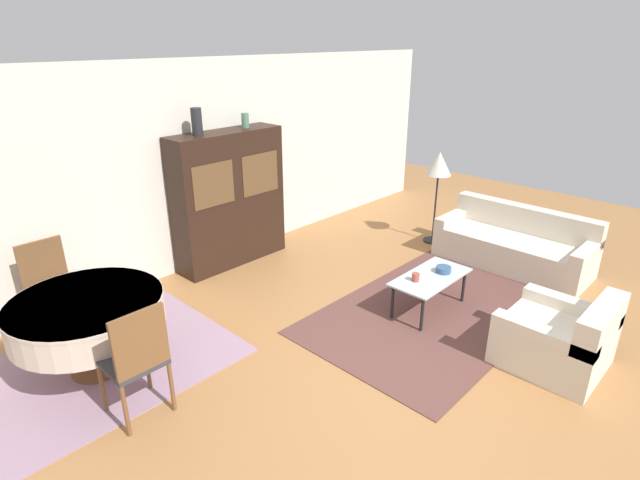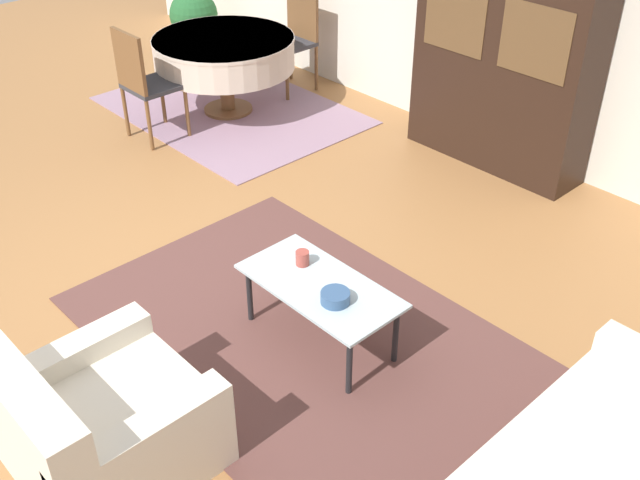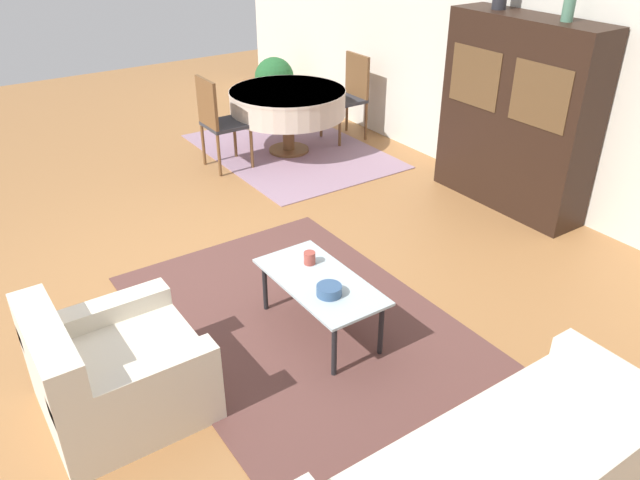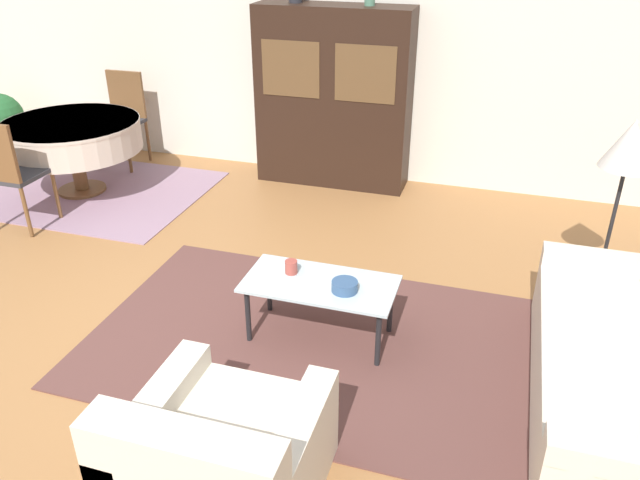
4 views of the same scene
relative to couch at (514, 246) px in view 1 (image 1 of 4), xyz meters
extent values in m
plane|color=#9E6B3D|center=(-3.05, -0.45, -0.29)|extent=(14.00, 14.00, 0.00)
cube|color=beige|center=(-3.05, 3.18, 1.06)|extent=(10.00, 0.06, 2.70)
cube|color=brown|center=(-1.85, 0.10, -0.28)|extent=(3.07, 1.94, 0.01)
cube|color=gray|center=(-4.98, 1.87, -0.28)|extent=(2.50, 1.79, 0.01)
cube|color=beige|center=(-0.05, 0.00, -0.07)|extent=(0.83, 1.99, 0.43)
cube|color=beige|center=(0.26, 0.00, 0.32)|extent=(0.20, 1.99, 0.35)
cube|color=beige|center=(-0.05, -0.91, 0.20)|extent=(0.83, 0.16, 0.12)
cube|color=beige|center=(-0.05, 0.91, 0.20)|extent=(0.83, 0.16, 0.12)
cube|color=beige|center=(-1.90, -1.23, -0.08)|extent=(0.88, 0.91, 0.42)
cube|color=beige|center=(-1.90, -1.58, 0.30)|extent=(0.88, 0.20, 0.34)
cube|color=beige|center=(-2.26, -1.23, 0.19)|extent=(0.16, 0.91, 0.12)
cube|color=beige|center=(-1.54, -1.23, 0.19)|extent=(0.16, 0.91, 0.12)
cylinder|color=black|center=(-2.30, -0.02, -0.07)|extent=(0.04, 0.04, 0.40)
cylinder|color=black|center=(-1.41, -0.02, -0.07)|extent=(0.04, 0.04, 0.40)
cylinder|color=black|center=(-2.30, 0.37, -0.07)|extent=(0.04, 0.04, 0.40)
cylinder|color=black|center=(-1.41, 0.37, -0.07)|extent=(0.04, 0.04, 0.40)
cube|color=silver|center=(-1.86, 0.17, 0.14)|extent=(1.01, 0.50, 0.02)
cube|color=black|center=(-2.56, 2.91, 0.62)|extent=(1.57, 0.44, 1.81)
cube|color=brown|center=(-2.94, 2.69, 0.94)|extent=(0.60, 0.01, 0.54)
cube|color=brown|center=(-2.19, 2.69, 0.94)|extent=(0.60, 0.01, 0.54)
cylinder|color=brown|center=(-4.98, 1.84, -0.26)|extent=(0.48, 0.48, 0.03)
cylinder|color=brown|center=(-4.98, 1.84, -0.05)|extent=(0.14, 0.14, 0.45)
cylinder|color=beige|center=(-4.98, 1.84, 0.32)|extent=(1.35, 1.35, 0.30)
cylinder|color=beige|center=(-4.98, 1.84, 0.45)|extent=(1.36, 1.36, 0.03)
cylinder|color=brown|center=(-5.18, 1.23, -0.04)|extent=(0.04, 0.04, 0.47)
cylinder|color=brown|center=(-4.78, 1.23, -0.04)|extent=(0.04, 0.04, 0.47)
cylinder|color=brown|center=(-5.18, 0.83, -0.04)|extent=(0.04, 0.04, 0.47)
cylinder|color=brown|center=(-4.78, 0.83, -0.04)|extent=(0.04, 0.04, 0.47)
cube|color=#333338|center=(-4.98, 1.03, 0.21)|extent=(0.44, 0.44, 0.04)
cube|color=brown|center=(-4.98, 0.83, 0.49)|extent=(0.44, 0.04, 0.52)
cylinder|color=brown|center=(-4.78, 2.45, -0.04)|extent=(0.04, 0.04, 0.47)
cylinder|color=brown|center=(-5.18, 2.45, -0.04)|extent=(0.04, 0.04, 0.47)
cylinder|color=brown|center=(-4.78, 2.86, -0.04)|extent=(0.04, 0.04, 0.47)
cylinder|color=brown|center=(-5.18, 2.86, -0.04)|extent=(0.04, 0.04, 0.47)
cube|color=#333338|center=(-4.98, 2.65, 0.21)|extent=(0.44, 0.44, 0.04)
cube|color=brown|center=(-4.98, 2.85, 0.49)|extent=(0.44, 0.04, 0.52)
cylinder|color=black|center=(-0.01, 1.26, -0.27)|extent=(0.28, 0.28, 0.02)
cylinder|color=black|center=(-0.01, 1.26, 0.26)|extent=(0.03, 0.03, 1.05)
cone|color=beige|center=(-0.01, 1.26, 0.93)|extent=(0.37, 0.37, 0.34)
cylinder|color=#9E4238|center=(-2.08, 0.23, 0.19)|extent=(0.08, 0.08, 0.09)
cylinder|color=#33517A|center=(-1.67, 0.12, 0.18)|extent=(0.17, 0.17, 0.07)
cylinder|color=#232328|center=(-2.96, 2.91, 1.69)|extent=(0.13, 0.13, 0.33)
cylinder|color=#4C7A60|center=(-2.22, 2.91, 1.62)|extent=(0.10, 0.10, 0.19)
camera|label=1|loc=(-6.37, -2.39, 2.66)|focal=28.00mm
camera|label=2|loc=(0.71, -2.23, 2.83)|focal=42.00mm
camera|label=3|loc=(1.12, -1.85, 2.49)|focal=35.00mm
camera|label=4|loc=(-0.82, -3.17, 2.30)|focal=35.00mm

